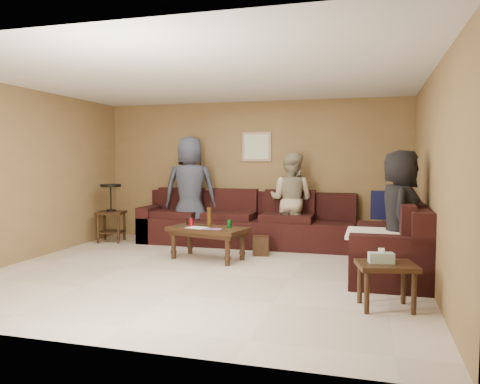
{
  "coord_description": "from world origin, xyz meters",
  "views": [
    {
      "loc": [
        2.08,
        -5.65,
        1.47
      ],
      "look_at": [
        0.25,
        0.85,
        1.0
      ],
      "focal_mm": 35.0,
      "sensor_mm": 36.0,
      "label": 1
    }
  ],
  "objects_px": {
    "sectional_sofa": "(286,233)",
    "end_table_left": "(111,212)",
    "coffee_table": "(207,232)",
    "waste_bin": "(261,246)",
    "person_left": "(190,190)",
    "person_right": "(400,215)",
    "person_middle": "(291,200)",
    "side_table_right": "(385,269)"
  },
  "relations": [
    {
      "from": "side_table_right",
      "to": "person_right",
      "type": "height_order",
      "value": "person_right"
    },
    {
      "from": "coffee_table",
      "to": "waste_bin",
      "type": "xyz_separation_m",
      "value": [
        0.69,
        0.52,
        -0.26
      ]
    },
    {
      "from": "side_table_right",
      "to": "waste_bin",
      "type": "bearing_deg",
      "value": 128.83
    },
    {
      "from": "sectional_sofa",
      "to": "person_left",
      "type": "relative_size",
      "value": 2.48
    },
    {
      "from": "person_left",
      "to": "sectional_sofa",
      "type": "bearing_deg",
      "value": 152.19
    },
    {
      "from": "end_table_left",
      "to": "side_table_right",
      "type": "bearing_deg",
      "value": -29.51
    },
    {
      "from": "side_table_right",
      "to": "waste_bin",
      "type": "height_order",
      "value": "side_table_right"
    },
    {
      "from": "sectional_sofa",
      "to": "person_right",
      "type": "height_order",
      "value": "person_right"
    },
    {
      "from": "end_table_left",
      "to": "waste_bin",
      "type": "relative_size",
      "value": 3.55
    },
    {
      "from": "end_table_left",
      "to": "person_left",
      "type": "relative_size",
      "value": 0.55
    },
    {
      "from": "end_table_left",
      "to": "person_right",
      "type": "distance_m",
      "value": 5.0
    },
    {
      "from": "side_table_right",
      "to": "person_middle",
      "type": "xyz_separation_m",
      "value": [
        -1.43,
        2.95,
        0.4
      ]
    },
    {
      "from": "person_left",
      "to": "person_right",
      "type": "height_order",
      "value": "person_left"
    },
    {
      "from": "end_table_left",
      "to": "person_left",
      "type": "bearing_deg",
      "value": 11.72
    },
    {
      "from": "side_table_right",
      "to": "person_right",
      "type": "distance_m",
      "value": 1.35
    },
    {
      "from": "coffee_table",
      "to": "end_table_left",
      "type": "relative_size",
      "value": 1.21
    },
    {
      "from": "end_table_left",
      "to": "person_right",
      "type": "xyz_separation_m",
      "value": [
        4.81,
        -1.34,
        0.25
      ]
    },
    {
      "from": "sectional_sofa",
      "to": "coffee_table",
      "type": "xyz_separation_m",
      "value": [
        -1.04,
        -0.74,
        0.08
      ]
    },
    {
      "from": "sectional_sofa",
      "to": "end_table_left",
      "type": "relative_size",
      "value": 4.5
    },
    {
      "from": "waste_bin",
      "to": "person_left",
      "type": "xyz_separation_m",
      "value": [
        -1.45,
        0.7,
        0.79
      ]
    },
    {
      "from": "coffee_table",
      "to": "person_left",
      "type": "xyz_separation_m",
      "value": [
        -0.76,
        1.22,
        0.53
      ]
    },
    {
      "from": "waste_bin",
      "to": "person_middle",
      "type": "height_order",
      "value": "person_middle"
    },
    {
      "from": "waste_bin",
      "to": "person_left",
      "type": "relative_size",
      "value": 0.15
    },
    {
      "from": "side_table_right",
      "to": "coffee_table",
      "type": "bearing_deg",
      "value": 145.67
    },
    {
      "from": "side_table_right",
      "to": "person_middle",
      "type": "bearing_deg",
      "value": 115.91
    },
    {
      "from": "side_table_right",
      "to": "person_left",
      "type": "relative_size",
      "value": 0.34
    },
    {
      "from": "sectional_sofa",
      "to": "side_table_right",
      "type": "distance_m",
      "value": 2.8
    },
    {
      "from": "person_left",
      "to": "waste_bin",
      "type": "bearing_deg",
      "value": 141.28
    },
    {
      "from": "waste_bin",
      "to": "person_middle",
      "type": "distance_m",
      "value": 1.05
    },
    {
      "from": "coffee_table",
      "to": "side_table_right",
      "type": "xyz_separation_m",
      "value": [
        2.46,
        -1.68,
        -0.01
      ]
    },
    {
      "from": "person_middle",
      "to": "person_right",
      "type": "distance_m",
      "value": 2.34
    },
    {
      "from": "person_left",
      "to": "person_middle",
      "type": "bearing_deg",
      "value": 168.79
    },
    {
      "from": "waste_bin",
      "to": "person_left",
      "type": "bearing_deg",
      "value": 154.04
    },
    {
      "from": "coffee_table",
      "to": "side_table_right",
      "type": "height_order",
      "value": "coffee_table"
    },
    {
      "from": "person_left",
      "to": "person_middle",
      "type": "height_order",
      "value": "person_left"
    },
    {
      "from": "end_table_left",
      "to": "coffee_table",
      "type": "bearing_deg",
      "value": -23.4
    },
    {
      "from": "end_table_left",
      "to": "waste_bin",
      "type": "bearing_deg",
      "value": -8.27
    },
    {
      "from": "end_table_left",
      "to": "person_middle",
      "type": "xyz_separation_m",
      "value": [
        3.18,
        0.34,
        0.26
      ]
    },
    {
      "from": "coffee_table",
      "to": "sectional_sofa",
      "type": "bearing_deg",
      "value": 35.44
    },
    {
      "from": "end_table_left",
      "to": "waste_bin",
      "type": "xyz_separation_m",
      "value": [
        2.85,
        -0.41,
        -0.4
      ]
    },
    {
      "from": "person_right",
      "to": "person_middle",
      "type": "bearing_deg",
      "value": 47.34
    },
    {
      "from": "side_table_right",
      "to": "person_right",
      "type": "bearing_deg",
      "value": 81.12
    }
  ]
}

